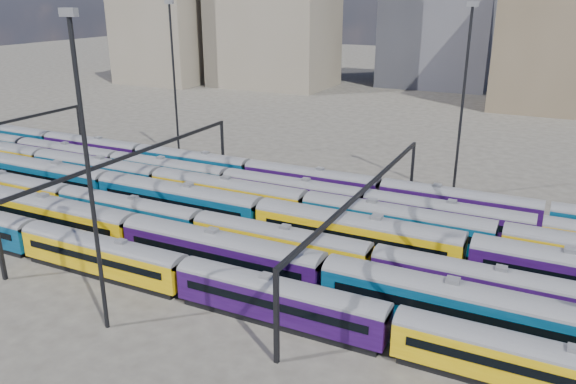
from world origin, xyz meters
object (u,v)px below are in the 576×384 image
at_px(rake_2, 199,224).
at_px(mast_2, 88,169).
at_px(rake_0, 183,272).
at_px(rake_1, 132,230).

bearing_deg(rake_2, mast_2, -82.35).
xyz_separation_m(rake_2, mast_2, (2.28, -17.00, 11.41)).
height_order(rake_0, rake_2, rake_2).
bearing_deg(mast_2, rake_0, 67.58).
distance_m(rake_1, rake_2, 7.14).
bearing_deg(mast_2, rake_1, 121.58).
height_order(rake_0, rake_1, rake_1).
bearing_deg(rake_0, mast_2, -112.42).
relative_size(rake_0, mast_2, 4.56).
height_order(rake_1, rake_2, rake_1).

